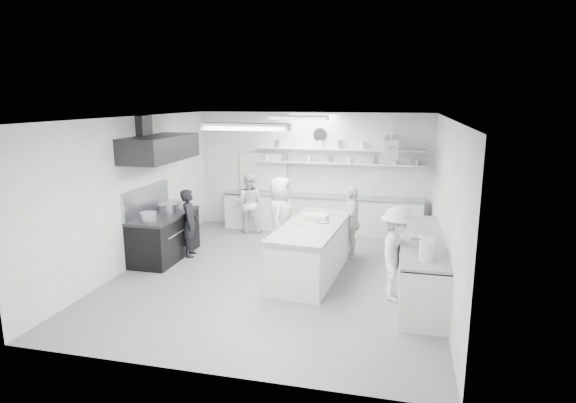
% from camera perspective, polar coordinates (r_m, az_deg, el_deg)
% --- Properties ---
extents(floor, '(6.00, 7.00, 0.02)m').
position_cam_1_polar(floor, '(9.31, -1.20, -8.79)').
color(floor, gray).
rests_on(floor, ground).
extents(ceiling, '(6.00, 7.00, 0.02)m').
position_cam_1_polar(ceiling, '(8.70, -1.29, 10.11)').
color(ceiling, white).
rests_on(ceiling, wall_back).
extents(wall_back, '(6.00, 0.04, 3.00)m').
position_cam_1_polar(wall_back, '(12.25, 2.92, 3.64)').
color(wall_back, silver).
rests_on(wall_back, floor).
extents(wall_front, '(6.00, 0.04, 3.00)m').
position_cam_1_polar(wall_front, '(5.69, -10.28, -6.81)').
color(wall_front, silver).
rests_on(wall_front, floor).
extents(wall_left, '(0.04, 7.00, 3.00)m').
position_cam_1_polar(wall_left, '(10.06, -18.01, 1.14)').
color(wall_left, silver).
rests_on(wall_left, floor).
extents(wall_right, '(0.04, 7.00, 3.00)m').
position_cam_1_polar(wall_right, '(8.64, 18.39, -0.65)').
color(wall_right, silver).
rests_on(wall_right, floor).
extents(stove, '(0.80, 1.80, 0.90)m').
position_cam_1_polar(stove, '(10.44, -14.61, -4.19)').
color(stove, black).
rests_on(stove, floor).
extents(exhaust_hood, '(0.85, 2.00, 0.50)m').
position_cam_1_polar(exhaust_hood, '(10.08, -15.20, 6.23)').
color(exhaust_hood, '#242426').
rests_on(exhaust_hood, wall_left).
extents(back_counter, '(5.00, 0.60, 0.92)m').
position_cam_1_polar(back_counter, '(12.11, 4.00, -1.50)').
color(back_counter, silver).
rests_on(back_counter, floor).
extents(shelf_lower, '(4.20, 0.26, 0.04)m').
position_cam_1_polar(shelf_lower, '(11.98, 6.13, 4.59)').
color(shelf_lower, silver).
rests_on(shelf_lower, wall_back).
extents(shelf_upper, '(4.20, 0.26, 0.04)m').
position_cam_1_polar(shelf_upper, '(11.94, 6.16, 6.26)').
color(shelf_upper, silver).
rests_on(shelf_upper, wall_back).
extents(pass_through_window, '(1.30, 0.04, 1.00)m').
position_cam_1_polar(pass_through_window, '(12.54, -2.96, 3.61)').
color(pass_through_window, black).
rests_on(pass_through_window, wall_back).
extents(wall_clock, '(0.32, 0.05, 0.32)m').
position_cam_1_polar(wall_clock, '(12.07, 3.88, 8.04)').
color(wall_clock, white).
rests_on(wall_clock, wall_back).
extents(right_counter, '(0.74, 3.30, 0.94)m').
position_cam_1_polar(right_counter, '(8.70, 15.72, -7.45)').
color(right_counter, silver).
rests_on(right_counter, floor).
extents(pot_rack, '(0.30, 1.60, 0.40)m').
position_cam_1_polar(pot_rack, '(10.86, 12.38, 6.51)').
color(pot_rack, '#9DA2A9').
rests_on(pot_rack, ceiling).
extents(light_fixture_front, '(1.30, 0.25, 0.10)m').
position_cam_1_polar(light_fixture_front, '(6.98, -5.09, 8.95)').
color(light_fixture_front, silver).
rests_on(light_fixture_front, ceiling).
extents(light_fixture_rear, '(1.30, 0.25, 0.10)m').
position_cam_1_polar(light_fixture_rear, '(10.45, 1.27, 10.10)').
color(light_fixture_rear, silver).
rests_on(light_fixture_rear, ceiling).
extents(prep_island, '(1.18, 2.67, 0.96)m').
position_cam_1_polar(prep_island, '(9.14, 2.89, -5.97)').
color(prep_island, silver).
rests_on(prep_island, floor).
extents(stove_pot, '(0.40, 0.40, 0.22)m').
position_cam_1_polar(stove_pot, '(10.50, -14.20, -0.85)').
color(stove_pot, '#9DA2A9').
rests_on(stove_pot, stove).
extents(cook_stove, '(0.49, 0.61, 1.46)m').
position_cam_1_polar(cook_stove, '(10.36, -11.76, -2.55)').
color(cook_stove, black).
rests_on(cook_stove, floor).
extents(cook_back, '(0.80, 0.66, 1.51)m').
position_cam_1_polar(cook_back, '(12.02, -4.75, -0.17)').
color(cook_back, silver).
rests_on(cook_back, floor).
extents(cook_island_left, '(0.58, 0.86, 1.73)m').
position_cam_1_polar(cook_island_left, '(10.09, -0.93, -1.91)').
color(cook_island_left, silver).
rests_on(cook_island_left, floor).
extents(cook_island_right, '(0.40, 0.91, 1.54)m').
position_cam_1_polar(cook_island_right, '(10.18, 7.65, -2.45)').
color(cook_island_right, silver).
rests_on(cook_island_right, floor).
extents(cook_right, '(0.78, 1.13, 1.61)m').
position_cam_1_polar(cook_right, '(8.17, 12.95, -6.12)').
color(cook_right, silver).
rests_on(cook_right, floor).
extents(bowl_island_a, '(0.32, 0.32, 0.07)m').
position_cam_1_polar(bowl_island_a, '(9.17, 4.21, -2.56)').
color(bowl_island_a, '#9DA2A9').
rests_on(bowl_island_a, prep_island).
extents(bowl_island_b, '(0.22, 0.22, 0.06)m').
position_cam_1_polar(bowl_island_b, '(9.02, 1.14, -2.81)').
color(bowl_island_b, silver).
rests_on(bowl_island_b, prep_island).
extents(bowl_right, '(0.31, 0.31, 0.06)m').
position_cam_1_polar(bowl_right, '(8.53, 15.06, -4.27)').
color(bowl_right, silver).
rests_on(bowl_right, right_counter).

